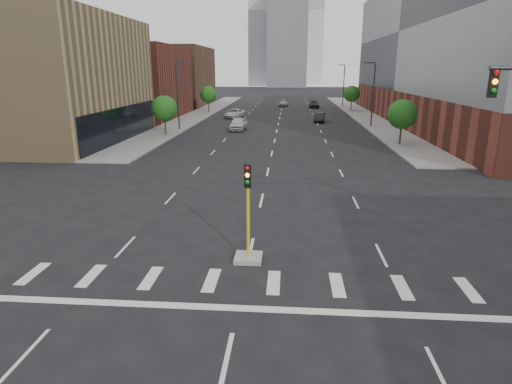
# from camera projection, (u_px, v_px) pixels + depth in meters

# --- Properties ---
(sidewalk_left_far) EXTENTS (5.00, 92.00, 0.15)m
(sidewalk_left_far) POSITION_uv_depth(u_px,v_px,m) (203.00, 113.00, 82.35)
(sidewalk_left_far) COLOR gray
(sidewalk_left_far) RESTS_ON ground
(sidewalk_right_far) EXTENTS (5.00, 92.00, 0.15)m
(sidewalk_right_far) POSITION_uv_depth(u_px,v_px,m) (361.00, 114.00, 80.13)
(sidewalk_right_far) COLOR gray
(sidewalk_right_far) RESTS_ON ground
(building_left_mid) EXTENTS (20.00, 24.00, 14.00)m
(building_left_mid) POSITION_uv_depth(u_px,v_px,m) (34.00, 80.00, 48.79)
(building_left_mid) COLOR #A0845A
(building_left_mid) RESTS_ON ground
(building_left_far_a) EXTENTS (20.00, 22.00, 12.00)m
(building_left_far_a) POSITION_uv_depth(u_px,v_px,m) (121.00, 82.00, 73.97)
(building_left_far_a) COLOR brown
(building_left_far_a) RESTS_ON ground
(building_left_far_b) EXTENTS (20.00, 24.00, 13.00)m
(building_left_far_b) POSITION_uv_depth(u_px,v_px,m) (164.00, 76.00, 98.74)
(building_left_far_b) COLOR brown
(building_left_far_b) RESTS_ON ground
(building_right_main) EXTENTS (24.00, 70.00, 22.00)m
(building_right_main) POSITION_uv_depth(u_px,v_px,m) (481.00, 49.00, 62.61)
(building_right_main) COLOR brown
(building_right_main) RESTS_ON ground
(tower_left) EXTENTS (22.00, 22.00, 70.00)m
(tower_left) POSITION_uv_depth(u_px,v_px,m) (272.00, 13.00, 212.01)
(tower_left) COLOR #B2B7BC
(tower_left) RESTS_ON ground
(tower_right) EXTENTS (20.00, 20.00, 80.00)m
(tower_right) POSITION_uv_depth(u_px,v_px,m) (306.00, 12.00, 247.60)
(tower_right) COLOR #B2B7BC
(tower_right) RESTS_ON ground
(tower_mid) EXTENTS (18.00, 18.00, 44.00)m
(tower_mid) POSITION_uv_depth(u_px,v_px,m) (287.00, 38.00, 195.86)
(tower_mid) COLOR slate
(tower_mid) RESTS_ON ground
(median_traffic_signal) EXTENTS (1.20, 1.20, 4.40)m
(median_traffic_signal) POSITION_uv_depth(u_px,v_px,m) (248.00, 240.00, 18.69)
(median_traffic_signal) COLOR #999993
(median_traffic_signal) RESTS_ON ground
(streetlight_right_a) EXTENTS (1.60, 0.22, 9.07)m
(streetlight_right_a) POSITION_uv_depth(u_px,v_px,m) (373.00, 92.00, 60.68)
(streetlight_right_a) COLOR #2D2D30
(streetlight_right_a) RESTS_ON ground
(streetlight_right_b) EXTENTS (1.60, 0.22, 9.07)m
(streetlight_right_b) POSITION_uv_depth(u_px,v_px,m) (343.00, 84.00, 94.20)
(streetlight_right_b) COLOR #2D2D30
(streetlight_right_b) RESTS_ON ground
(streetlight_left) EXTENTS (1.60, 0.22, 9.07)m
(streetlight_left) POSITION_uv_depth(u_px,v_px,m) (178.00, 93.00, 57.88)
(streetlight_left) COLOR #2D2D30
(streetlight_left) RESTS_ON ground
(tree_left_near) EXTENTS (3.20, 3.20, 4.85)m
(tree_left_near) POSITION_uv_depth(u_px,v_px,m) (164.00, 108.00, 53.58)
(tree_left_near) COLOR #382619
(tree_left_near) RESTS_ON ground
(tree_left_far) EXTENTS (3.20, 3.20, 4.85)m
(tree_left_far) POSITION_uv_depth(u_px,v_px,m) (208.00, 95.00, 82.32)
(tree_left_far) COLOR #382619
(tree_left_far) RESTS_ON ground
(tree_right_near) EXTENTS (3.20, 3.20, 4.85)m
(tree_right_near) POSITION_uv_depth(u_px,v_px,m) (402.00, 114.00, 46.71)
(tree_right_near) COLOR #382619
(tree_right_near) RESTS_ON ground
(tree_right_far) EXTENTS (3.20, 3.20, 4.85)m
(tree_right_far) POSITION_uv_depth(u_px,v_px,m) (352.00, 94.00, 85.03)
(tree_right_far) COLOR #382619
(tree_right_far) RESTS_ON ground
(car_near_left) EXTENTS (2.26, 5.13, 1.72)m
(car_near_left) POSITION_uv_depth(u_px,v_px,m) (238.00, 124.00, 58.93)
(car_near_left) COLOR silver
(car_near_left) RESTS_ON ground
(car_mid_right) EXTENTS (2.04, 4.59, 1.46)m
(car_mid_right) POSITION_uv_depth(u_px,v_px,m) (320.00, 117.00, 68.04)
(car_mid_right) COLOR black
(car_mid_right) RESTS_ON ground
(car_far_left) EXTENTS (3.37, 5.77, 1.51)m
(car_far_left) POSITION_uv_depth(u_px,v_px,m) (235.00, 113.00, 74.03)
(car_far_left) COLOR silver
(car_far_left) RESTS_ON ground
(car_deep_right) EXTENTS (2.14, 5.25, 1.52)m
(car_deep_right) POSITION_uv_depth(u_px,v_px,m) (314.00, 104.00, 93.17)
(car_deep_right) COLOR black
(car_deep_right) RESTS_ON ground
(car_distant) EXTENTS (2.29, 4.28, 1.39)m
(car_distant) POSITION_uv_depth(u_px,v_px,m) (283.00, 103.00, 96.41)
(car_distant) COLOR #9C9CA0
(car_distant) RESTS_ON ground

